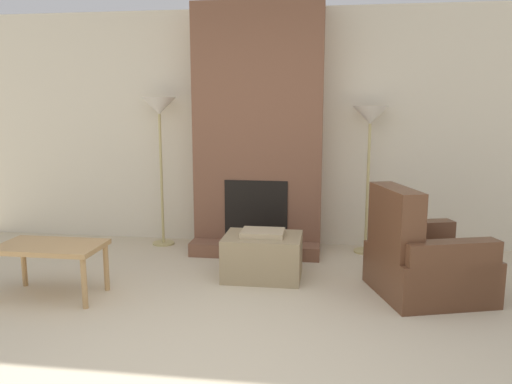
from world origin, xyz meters
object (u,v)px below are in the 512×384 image
floor_lamp_left (159,115)px  floor_lamp_right (370,124)px  armchair (421,263)px  side_table (51,251)px  ottoman (263,256)px

floor_lamp_left → floor_lamp_right: bearing=0.0°
armchair → side_table: armchair is taller
armchair → side_table: 3.05m
armchair → side_table: size_ratio=1.24×
side_table → floor_lamp_right: (2.65, 1.66, 0.99)m
ottoman → armchair: bearing=-10.0°
floor_lamp_left → side_table: bearing=-103.3°
ottoman → floor_lamp_right: bearing=43.7°
ottoman → floor_lamp_left: size_ratio=0.42×
ottoman → side_table: (-1.66, -0.71, 0.18)m
floor_lamp_left → floor_lamp_right: size_ratio=1.06×
ottoman → floor_lamp_right: (1.00, 0.95, 1.17)m
floor_lamp_right → side_table: bearing=-148.0°
floor_lamp_right → armchair: bearing=-73.3°
armchair → floor_lamp_left: size_ratio=0.63×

